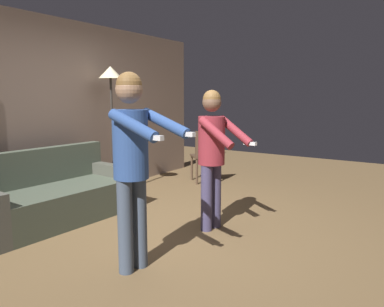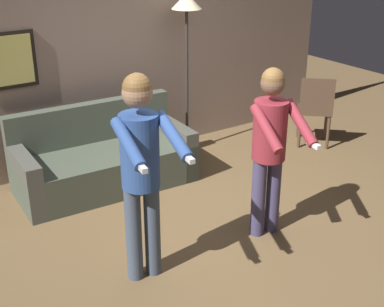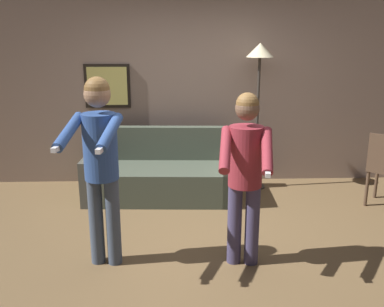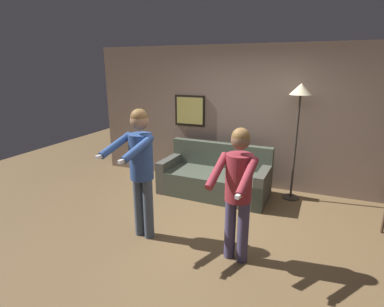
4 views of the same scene
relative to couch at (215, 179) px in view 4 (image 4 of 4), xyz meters
The scene contains 6 objects.
ground_plane 1.55m from the couch, 70.21° to the right, with size 12.00×12.00×0.00m, color brown.
back_wall_assembly 1.32m from the couch, 52.96° to the left, with size 6.40×0.09×2.60m.
couch is the anchor object (origin of this frame).
torchiere_lamp 1.92m from the couch, 12.72° to the left, with size 0.36×0.36×1.96m.
person_standing_left 1.94m from the couch, 104.67° to the right, with size 0.50×0.74×1.72m.
person_standing_right 2.06m from the couch, 65.23° to the right, with size 0.49×0.65×1.59m.
Camera 4 is at (0.97, -3.39, 2.20)m, focal length 28.00 mm.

